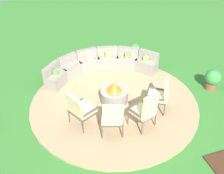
{
  "coord_description": "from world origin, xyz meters",
  "views": [
    {
      "loc": [
        -2.0,
        -5.71,
        4.86
      ],
      "look_at": [
        0.0,
        0.2,
        0.45
      ],
      "focal_mm": 40.85,
      "sensor_mm": 36.0,
      "label": 1
    }
  ],
  "objects": [
    {
      "name": "ground_plane",
      "position": [
        0.0,
        0.0,
        0.0
      ],
      "size": [
        24.0,
        24.0,
        0.0
      ],
      "primitive_type": "plane",
      "color": "#387A2D"
    },
    {
      "name": "lounge_chair_front_left",
      "position": [
        -1.16,
        -0.66,
        0.6
      ],
      "size": [
        0.79,
        0.81,
        1.02
      ],
      "rotation": [
        0.0,
        0.0,
        5.18
      ],
      "color": "brown",
      "rests_on": "patio_circle"
    },
    {
      "name": "lounge_chair_back_right",
      "position": [
        1.1,
        -0.77,
        0.6
      ],
      "size": [
        0.77,
        0.78,
        1.04
      ],
      "rotation": [
        0.0,
        0.0,
        7.25
      ],
      "color": "brown",
      "rests_on": "patio_circle"
    },
    {
      "name": "potted_plant_2",
      "position": [
        3.24,
        -0.3,
        0.37
      ],
      "size": [
        0.5,
        0.5,
        0.68
      ],
      "color": "brown",
      "rests_on": "ground_plane"
    },
    {
      "name": "patio_circle",
      "position": [
        0.0,
        0.0,
        0.03
      ],
      "size": [
        5.01,
        5.01,
        0.06
      ],
      "primitive_type": "cylinder",
      "color": "tan",
      "rests_on": "ground_plane"
    },
    {
      "name": "lounge_chair_front_right",
      "position": [
        -0.49,
        -1.25,
        0.61
      ],
      "size": [
        0.68,
        0.67,
        1.07
      ],
      "rotation": [
        0.0,
        0.0,
        6.01
      ],
      "color": "brown",
      "rests_on": "patio_circle"
    },
    {
      "name": "lounge_chair_back_left",
      "position": [
        0.39,
        -1.29,
        0.63
      ],
      "size": [
        0.72,
        0.73,
        1.13
      ],
      "rotation": [
        0.0,
        0.0,
        6.68
      ],
      "color": "brown",
      "rests_on": "patio_circle"
    },
    {
      "name": "potted_plant_1",
      "position": [
        1.66,
        2.36,
        0.35
      ],
      "size": [
        0.41,
        0.41,
        0.62
      ],
      "color": "#A89E8E",
      "rests_on": "ground_plane"
    },
    {
      "name": "curved_stone_bench",
      "position": [
        0.08,
        1.72,
        0.36
      ],
      "size": [
        3.95,
        1.48,
        0.74
      ],
      "color": "gray",
      "rests_on": "patio_circle"
    },
    {
      "name": "fire_pit",
      "position": [
        0.0,
        0.0,
        0.32
      ],
      "size": [
        0.82,
        0.82,
        0.68
      ],
      "color": "gray",
      "rests_on": "patio_circle"
    }
  ]
}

